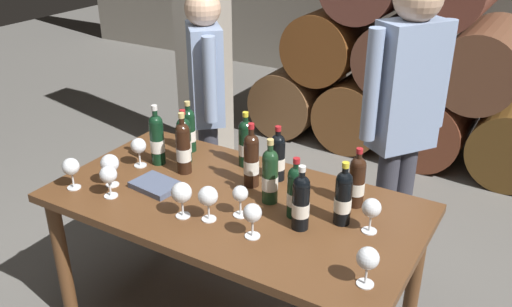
{
  "coord_description": "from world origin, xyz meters",
  "views": [
    {
      "loc": [
        1.19,
        -1.82,
        2.04
      ],
      "look_at": [
        0.0,
        0.2,
        0.91
      ],
      "focal_mm": 38.59,
      "sensor_mm": 36.0,
      "label": 1
    }
  ],
  "objects_px": {
    "wine_glass_3": "(182,193)",
    "wine_glass_5": "(368,259)",
    "sommelier_presenting": "(404,111)",
    "wine_glass_2": "(252,214)",
    "wine_bottle_3": "(189,130)",
    "wine_bottle_8": "(301,202)",
    "wine_glass_0": "(207,197)",
    "wine_bottle_2": "(184,140)",
    "wine_glass_4": "(371,209)",
    "wine_glass_9": "(108,175)",
    "wine_bottle_9": "(246,143)",
    "wine_bottle_1": "(357,181)",
    "wine_glass_1": "(110,164)",
    "wine_glass_7": "(240,195)",
    "wine_bottle_11": "(295,191)",
    "wine_bottle_0": "(183,147)",
    "taster_seated_left": "(206,95)",
    "wine_bottle_7": "(270,175)",
    "tasting_notebook": "(156,185)",
    "wine_bottle_10": "(251,159)",
    "wine_bottle_6": "(157,139)",
    "wine_glass_6": "(138,147)",
    "dining_table": "(234,216)",
    "wine_bottle_5": "(343,197)",
    "wine_bottle_4": "(278,157)"
  },
  "relations": [
    {
      "from": "wine_bottle_6",
      "to": "sommelier_presenting",
      "type": "xyz_separation_m",
      "value": [
        1.06,
        0.64,
        0.15
      ]
    },
    {
      "from": "wine_bottle_0",
      "to": "wine_bottle_2",
      "type": "height_order",
      "value": "wine_bottle_0"
    },
    {
      "from": "wine_bottle_9",
      "to": "wine_glass_4",
      "type": "xyz_separation_m",
      "value": [
        0.76,
        -0.26,
        -0.02
      ]
    },
    {
      "from": "wine_bottle_1",
      "to": "wine_bottle_3",
      "type": "relative_size",
      "value": 1.0
    },
    {
      "from": "wine_bottle_2",
      "to": "sommelier_presenting",
      "type": "xyz_separation_m",
      "value": [
        0.95,
        0.55,
        0.16
      ]
    },
    {
      "from": "wine_bottle_11",
      "to": "wine_glass_5",
      "type": "xyz_separation_m",
      "value": [
        0.43,
        -0.28,
        -0.01
      ]
    },
    {
      "from": "wine_glass_1",
      "to": "wine_glass_6",
      "type": "bearing_deg",
      "value": 95.63
    },
    {
      "from": "wine_bottle_6",
      "to": "wine_bottle_11",
      "type": "distance_m",
      "value": 0.84
    },
    {
      "from": "wine_glass_2",
      "to": "wine_bottle_3",
      "type": "bearing_deg",
      "value": 143.39
    },
    {
      "from": "wine_bottle_9",
      "to": "wine_glass_2",
      "type": "distance_m",
      "value": 0.64
    },
    {
      "from": "wine_bottle_1",
      "to": "wine_glass_9",
      "type": "xyz_separation_m",
      "value": [
        -1.0,
        -0.5,
        -0.01
      ]
    },
    {
      "from": "wine_glass_4",
      "to": "tasting_notebook",
      "type": "bearing_deg",
      "value": -170.77
    },
    {
      "from": "taster_seated_left",
      "to": "wine_bottle_7",
      "type": "bearing_deg",
      "value": -38.97
    },
    {
      "from": "wine_bottle_8",
      "to": "wine_glass_9",
      "type": "xyz_separation_m",
      "value": [
        -0.87,
        -0.21,
        -0.02
      ]
    },
    {
      "from": "wine_bottle_9",
      "to": "wine_bottle_11",
      "type": "height_order",
      "value": "wine_bottle_9"
    },
    {
      "from": "wine_bottle_11",
      "to": "wine_glass_5",
      "type": "relative_size",
      "value": 1.78
    },
    {
      "from": "wine_glass_5",
      "to": "sommelier_presenting",
      "type": "xyz_separation_m",
      "value": [
        -0.2,
        1.01,
        0.17
      ]
    },
    {
      "from": "wine_glass_9",
      "to": "wine_glass_4",
      "type": "bearing_deg",
      "value": 16.37
    },
    {
      "from": "wine_bottle_1",
      "to": "wine_bottle_11",
      "type": "distance_m",
      "value": 0.29
    },
    {
      "from": "wine_glass_9",
      "to": "taster_seated_left",
      "type": "height_order",
      "value": "taster_seated_left"
    },
    {
      "from": "taster_seated_left",
      "to": "dining_table",
      "type": "bearing_deg",
      "value": -47.71
    },
    {
      "from": "dining_table",
      "to": "wine_glass_6",
      "type": "relative_size",
      "value": 11.12
    },
    {
      "from": "wine_bottle_5",
      "to": "taster_seated_left",
      "type": "relative_size",
      "value": 0.19
    },
    {
      "from": "wine_bottle_3",
      "to": "wine_glass_4",
      "type": "xyz_separation_m",
      "value": [
        1.11,
        -0.25,
        -0.01
      ]
    },
    {
      "from": "wine_bottle_3",
      "to": "wine_bottle_10",
      "type": "bearing_deg",
      "value": -18.41
    },
    {
      "from": "wine_bottle_11",
      "to": "wine_glass_9",
      "type": "distance_m",
      "value": 0.85
    },
    {
      "from": "wine_glass_1",
      "to": "wine_glass_7",
      "type": "xyz_separation_m",
      "value": [
        0.67,
        0.08,
        -0.01
      ]
    },
    {
      "from": "wine_bottle_1",
      "to": "sommelier_presenting",
      "type": "distance_m",
      "value": 0.54
    },
    {
      "from": "wine_bottle_6",
      "to": "dining_table",
      "type": "bearing_deg",
      "value": -12.15
    },
    {
      "from": "wine_bottle_9",
      "to": "tasting_notebook",
      "type": "distance_m",
      "value": 0.5
    },
    {
      "from": "wine_bottle_0",
      "to": "wine_glass_9",
      "type": "xyz_separation_m",
      "value": [
        -0.15,
        -0.37,
        -0.03
      ]
    },
    {
      "from": "wine_bottle_3",
      "to": "wine_bottle_6",
      "type": "xyz_separation_m",
      "value": [
        -0.05,
        -0.2,
        0.01
      ]
    },
    {
      "from": "wine_glass_3",
      "to": "wine_glass_9",
      "type": "height_order",
      "value": "wine_glass_3"
    },
    {
      "from": "wine_bottle_6",
      "to": "wine_bottle_10",
      "type": "bearing_deg",
      "value": 4.49
    },
    {
      "from": "wine_glass_3",
      "to": "wine_bottle_4",
      "type": "bearing_deg",
      "value": 69.52
    },
    {
      "from": "wine_bottle_8",
      "to": "wine_glass_0",
      "type": "distance_m",
      "value": 0.39
    },
    {
      "from": "wine_bottle_5",
      "to": "wine_glass_9",
      "type": "relative_size",
      "value": 1.85
    },
    {
      "from": "wine_glass_6",
      "to": "wine_glass_0",
      "type": "bearing_deg",
      "value": -21.91
    },
    {
      "from": "wine_bottle_10",
      "to": "wine_bottle_3",
      "type": "bearing_deg",
      "value": 161.59
    },
    {
      "from": "wine_bottle_1",
      "to": "wine_bottle_11",
      "type": "relative_size",
      "value": 1.01
    },
    {
      "from": "wine_bottle_1",
      "to": "wine_glass_4",
      "type": "distance_m",
      "value": 0.21
    },
    {
      "from": "wine_glass_3",
      "to": "wine_glass_5",
      "type": "xyz_separation_m",
      "value": [
        0.84,
        -0.03,
        -0.0
      ]
    },
    {
      "from": "wine_glass_1",
      "to": "wine_bottle_11",
      "type": "bearing_deg",
      "value": 12.97
    },
    {
      "from": "wine_bottle_3",
      "to": "wine_bottle_9",
      "type": "relative_size",
      "value": 0.97
    },
    {
      "from": "wine_bottle_11",
      "to": "wine_bottle_0",
      "type": "bearing_deg",
      "value": 172.66
    },
    {
      "from": "wine_bottle_8",
      "to": "wine_bottle_10",
      "type": "bearing_deg",
      "value": 149.94
    },
    {
      "from": "wine_bottle_2",
      "to": "wine_glass_4",
      "type": "bearing_deg",
      "value": -6.99
    },
    {
      "from": "wine_glass_6",
      "to": "wine_bottle_2",
      "type": "bearing_deg",
      "value": 41.95
    },
    {
      "from": "wine_bottle_3",
      "to": "wine_bottle_7",
      "type": "height_order",
      "value": "wine_bottle_7"
    },
    {
      "from": "wine_bottle_0",
      "to": "tasting_notebook",
      "type": "distance_m",
      "value": 0.23
    }
  ]
}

